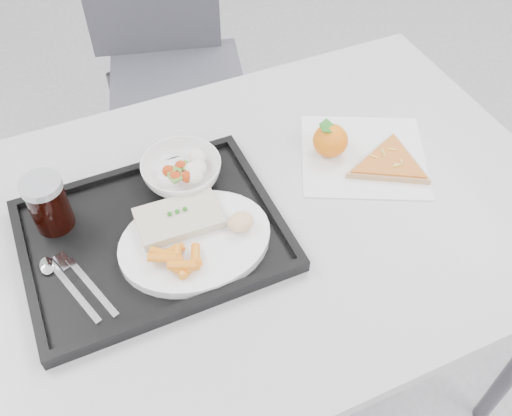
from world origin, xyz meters
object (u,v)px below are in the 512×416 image
object	(u,v)px
cola_glass	(48,203)
table	(250,235)
chair	(167,49)
tangerine	(330,140)
pizza_slice	(390,163)
tray	(153,237)
dinner_plate	(195,241)
salad_bowl	(182,171)

from	to	relation	value
cola_glass	table	bearing A→B (deg)	-17.99
chair	tangerine	xyz separation A→B (m)	(0.11, -0.81, 0.25)
chair	pizza_slice	bearing A→B (deg)	-77.42
tray	pizza_slice	distance (m)	0.49
dinner_plate	cola_glass	xyz separation A→B (m)	(-0.21, 0.15, 0.05)
cola_glass	pizza_slice	xyz separation A→B (m)	(0.64, -0.11, -0.06)
salad_bowl	dinner_plate	bearing A→B (deg)	-101.21
salad_bowl	pizza_slice	distance (m)	0.41
table	pizza_slice	xyz separation A→B (m)	(0.31, -0.00, 0.08)
tangerine	pizza_slice	xyz separation A→B (m)	(0.09, -0.09, -0.02)
dinner_plate	cola_glass	world-z (taller)	cola_glass
tangerine	pizza_slice	world-z (taller)	tangerine
tangerine	pizza_slice	size ratio (longest dim) A/B	0.35
chair	tangerine	distance (m)	0.86
cola_glass	pizza_slice	size ratio (longest dim) A/B	0.52
chair	cola_glass	xyz separation A→B (m)	(-0.44, -0.79, 0.28)
dinner_plate	tangerine	distance (m)	0.36
tangerine	dinner_plate	bearing A→B (deg)	-160.01
table	cola_glass	world-z (taller)	cola_glass
chair	table	bearing A→B (deg)	-96.71
chair	tray	distance (m)	0.96
tray	pizza_slice	bearing A→B (deg)	-1.83
table	chair	size ratio (longest dim) A/B	1.29
chair	cola_glass	distance (m)	0.95
salad_bowl	pizza_slice	world-z (taller)	salad_bowl
table	dinner_plate	size ratio (longest dim) A/B	4.44
salad_bowl	tray	bearing A→B (deg)	-131.76
tray	salad_bowl	bearing A→B (deg)	48.24
chair	salad_bowl	xyz separation A→B (m)	(-0.19, -0.78, 0.25)
table	pizza_slice	world-z (taller)	pizza_slice
tray	salad_bowl	xyz separation A→B (m)	(0.09, 0.11, 0.03)
table	tray	distance (m)	0.20
tray	salad_bowl	size ratio (longest dim) A/B	2.96
dinner_plate	salad_bowl	bearing A→B (deg)	78.79
salad_bowl	cola_glass	distance (m)	0.25
tray	tangerine	distance (m)	0.40
chair	pizza_slice	xyz separation A→B (m)	(0.20, -0.90, 0.22)
table	tangerine	distance (m)	0.25
table	tray	xyz separation A→B (m)	(-0.18, 0.01, 0.08)
cola_glass	tray	bearing A→B (deg)	-32.31
cola_glass	tangerine	world-z (taller)	cola_glass
pizza_slice	chair	bearing A→B (deg)	102.58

